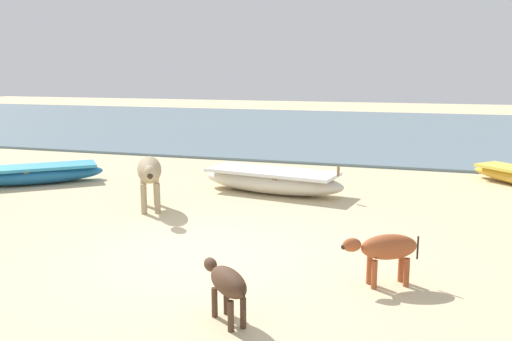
% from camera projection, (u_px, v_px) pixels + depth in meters
% --- Properties ---
extents(ground, '(80.00, 80.00, 0.00)m').
position_uv_depth(ground, '(209.00, 256.00, 7.83)').
color(ground, beige).
extents(sea_water, '(60.00, 20.00, 0.08)m').
position_uv_depth(sea_water, '(358.00, 129.00, 24.73)').
color(sea_water, slate).
rests_on(sea_water, ground).
extents(fishing_boat_0, '(2.91, 2.68, 0.64)m').
position_uv_depth(fishing_boat_0, '(37.00, 174.00, 12.79)').
color(fishing_boat_0, '#1E669E').
rests_on(fishing_boat_0, ground).
extents(fishing_boat_4, '(3.43, 1.58, 0.72)m').
position_uv_depth(fishing_boat_4, '(272.00, 180.00, 11.83)').
color(fishing_boat_4, beige).
rests_on(fishing_boat_4, ground).
extents(calf_near_rust, '(0.97, 0.65, 0.66)m').
position_uv_depth(calf_near_rust, '(386.00, 249.00, 6.67)').
color(calf_near_rust, '#9E4C28').
rests_on(calf_near_rust, ground).
extents(calf_far_dark, '(0.79, 0.75, 0.61)m').
position_uv_depth(calf_far_dark, '(227.00, 283.00, 5.71)').
color(calf_far_dark, '#4C3323').
rests_on(calf_far_dark, ground).
extents(cow_second_adult_dun, '(1.05, 1.50, 1.04)m').
position_uv_depth(cow_second_adult_dun, '(149.00, 172.00, 10.28)').
color(cow_second_adult_dun, tan).
rests_on(cow_second_adult_dun, ground).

